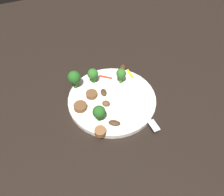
% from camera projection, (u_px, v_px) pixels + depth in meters
% --- Properties ---
extents(ground_plane, '(1.40, 1.40, 0.00)m').
position_uv_depth(ground_plane, '(112.00, 101.00, 0.65)').
color(ground_plane, black).
extents(plate, '(0.24, 0.24, 0.01)m').
position_uv_depth(plate, '(112.00, 100.00, 0.65)').
color(plate, white).
rests_on(plate, ground_plane).
extents(fork, '(0.18, 0.02, 0.00)m').
position_uv_depth(fork, '(142.00, 109.00, 0.61)').
color(fork, silver).
rests_on(fork, plate).
extents(broccoli_floret_0, '(0.04, 0.04, 0.06)m').
position_uv_depth(broccoli_floret_0, '(74.00, 78.00, 0.64)').
color(broccoli_floret_0, '#296420').
rests_on(broccoli_floret_0, plate).
extents(broccoli_floret_1, '(0.03, 0.03, 0.05)m').
position_uv_depth(broccoli_floret_1, '(99.00, 112.00, 0.57)').
color(broccoli_floret_1, '#296420').
rests_on(broccoli_floret_1, plate).
extents(broccoli_floret_2, '(0.03, 0.03, 0.05)m').
position_uv_depth(broccoli_floret_2, '(121.00, 74.00, 0.65)').
color(broccoli_floret_2, '#347525').
rests_on(broccoli_floret_2, plate).
extents(broccoli_floret_3, '(0.03, 0.03, 0.05)m').
position_uv_depth(broccoli_floret_3, '(93.00, 74.00, 0.66)').
color(broccoli_floret_3, '#347525').
rests_on(broccoli_floret_3, plate).
extents(sausage_slice_0, '(0.04, 0.04, 0.01)m').
position_uv_depth(sausage_slice_0, '(80.00, 106.00, 0.61)').
color(sausage_slice_0, brown).
rests_on(sausage_slice_0, plate).
extents(sausage_slice_1, '(0.04, 0.04, 0.01)m').
position_uv_depth(sausage_slice_1, '(92.00, 94.00, 0.64)').
color(sausage_slice_1, brown).
rests_on(sausage_slice_1, plate).
extents(sausage_slice_2, '(0.04, 0.04, 0.01)m').
position_uv_depth(sausage_slice_2, '(100.00, 132.00, 0.56)').
color(sausage_slice_2, brown).
rests_on(sausage_slice_2, plate).
extents(mushroom_0, '(0.03, 0.03, 0.01)m').
position_uv_depth(mushroom_0, '(114.00, 123.00, 0.58)').
color(mushroom_0, '#422B19').
rests_on(mushroom_0, plate).
extents(mushroom_1, '(0.03, 0.03, 0.01)m').
position_uv_depth(mushroom_1, '(123.00, 67.00, 0.72)').
color(mushroom_1, '#422B19').
rests_on(mushroom_1, plate).
extents(mushroom_2, '(0.03, 0.02, 0.01)m').
position_uv_depth(mushroom_2, '(104.00, 92.00, 0.65)').
color(mushroom_2, '#422B19').
rests_on(mushroom_2, plate).
extents(mushroom_3, '(0.03, 0.03, 0.01)m').
position_uv_depth(mushroom_3, '(106.00, 103.00, 0.62)').
color(mushroom_3, brown).
rests_on(mushroom_3, plate).
extents(pepper_strip_1, '(0.04, 0.01, 0.00)m').
position_uv_depth(pepper_strip_1, '(130.00, 74.00, 0.70)').
color(pepper_strip_1, yellow).
rests_on(pepper_strip_1, plate).
extents(pepper_strip_3, '(0.03, 0.03, 0.00)m').
position_uv_depth(pepper_strip_3, '(106.00, 77.00, 0.69)').
color(pepper_strip_3, red).
rests_on(pepper_strip_3, plate).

